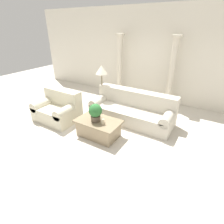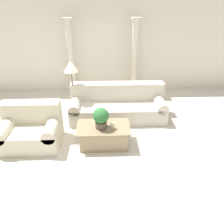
{
  "view_description": "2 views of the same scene",
  "coord_description": "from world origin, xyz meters",
  "views": [
    {
      "loc": [
        2.36,
        -3.46,
        2.58
      ],
      "look_at": [
        0.19,
        0.09,
        0.49
      ],
      "focal_mm": 28.0,
      "sensor_mm": 36.0,
      "label": 1
    },
    {
      "loc": [
        0.14,
        -4.3,
        2.88
      ],
      "look_at": [
        0.29,
        -0.05,
        0.59
      ],
      "focal_mm": 35.0,
      "sensor_mm": 36.0,
      "label": 2
    }
  ],
  "objects": [
    {
      "name": "column_left",
      "position": [
        -0.88,
        2.38,
        1.18
      ],
      "size": [
        0.27,
        0.27,
        2.31
      ],
      "color": "beige",
      "rests_on": "ground_plane"
    },
    {
      "name": "wall_back",
      "position": [
        0.0,
        2.74,
        1.6
      ],
      "size": [
        10.0,
        0.06,
        3.2
      ],
      "color": "silver",
      "rests_on": "ground_plane"
    },
    {
      "name": "ground_plane",
      "position": [
        0.0,
        0.0,
        0.0
      ],
      "size": [
        16.0,
        16.0,
        0.0
      ],
      "primitive_type": "plane",
      "color": "silver"
    },
    {
      "name": "sofa_long",
      "position": [
        0.46,
        0.77,
        0.34
      ],
      "size": [
        2.42,
        0.92,
        0.87
      ],
      "color": "beige",
      "rests_on": "ground_plane"
    },
    {
      "name": "loveseat",
      "position": [
        -1.46,
        -0.29,
        0.35
      ],
      "size": [
        1.24,
        0.92,
        0.87
      ],
      "color": "beige",
      "rests_on": "ground_plane"
    },
    {
      "name": "coffee_table",
      "position": [
        0.09,
        -0.41,
        0.23
      ],
      "size": [
        1.12,
        0.69,
        0.44
      ],
      "color": "#998466",
      "rests_on": "ground_plane"
    },
    {
      "name": "pillar_candle",
      "position": [
        0.29,
        -0.5,
        0.51
      ],
      "size": [
        0.08,
        0.08,
        0.14
      ],
      "color": "beige",
      "rests_on": "coffee_table"
    },
    {
      "name": "floor_lamp",
      "position": [
        -0.67,
        0.88,
        1.28
      ],
      "size": [
        0.36,
        0.36,
        1.49
      ],
      "color": "brown",
      "rests_on": "ground_plane"
    },
    {
      "name": "column_right",
      "position": [
        1.07,
        2.38,
        1.18
      ],
      "size": [
        0.27,
        0.27,
        2.31
      ],
      "color": "beige",
      "rests_on": "ground_plane"
    },
    {
      "name": "potted_plant",
      "position": [
        0.05,
        -0.46,
        0.69
      ],
      "size": [
        0.33,
        0.33,
        0.45
      ],
      "color": "brown",
      "rests_on": "coffee_table"
    }
  ]
}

